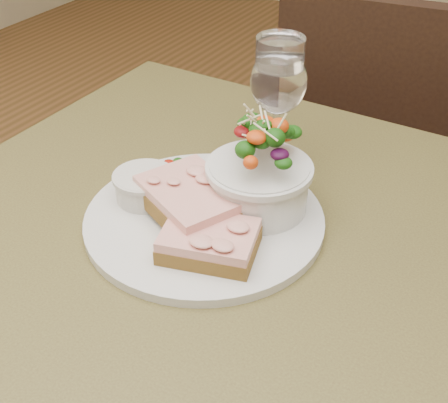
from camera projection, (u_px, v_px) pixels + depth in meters
The scene contains 9 objects.
cafe_table at pixel (216, 299), 0.82m from camera, with size 0.80×0.80×0.75m.
chair_far at pixel (374, 231), 1.51m from camera, with size 0.48×0.48×0.90m.
dinner_plate at pixel (204, 219), 0.78m from camera, with size 0.30×0.30×0.01m, color silver.
sandwich_front at pixel (209, 241), 0.71m from camera, with size 0.13×0.11×0.03m.
sandwich_back at pixel (192, 199), 0.76m from camera, with size 0.16×0.14×0.03m.
ramekin at pixel (145, 185), 0.80m from camera, with size 0.07×0.07×0.04m.
salad_bowl at pixel (259, 167), 0.76m from camera, with size 0.12×0.12×0.13m.
garnish at pixel (178, 169), 0.85m from camera, with size 0.05×0.04×0.02m.
wine_glass at pixel (278, 85), 0.83m from camera, with size 0.08×0.08×0.18m.
Camera 1 is at (0.32, -0.50, 1.23)m, focal length 50.00 mm.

